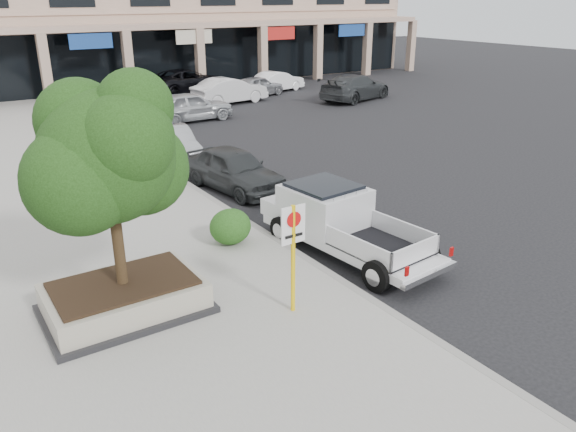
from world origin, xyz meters
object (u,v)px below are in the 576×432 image
object	(u,v)px
lot_car_a	(190,106)
lot_car_d	(186,81)
curb_car_d	(87,97)
curb_car_c	(130,116)
lot_car_f	(277,81)
lot_car_c	(355,87)
pickup_truck	(349,224)
curb_car_b	(173,144)
planter	(125,297)
lot_car_b	(230,90)
no_parking_sign	(293,244)
lot_car_e	(257,86)
planter_tree	(112,155)
curb_car_a	(234,169)

from	to	relation	value
lot_car_a	lot_car_d	xyz separation A→B (m)	(3.49, 8.43, 0.04)
curb_car_d	lot_car_a	bearing A→B (deg)	-55.94
curb_car_c	lot_car_f	xyz separation A→B (m)	(12.45, 6.18, -0.02)
curb_car_c	lot_car_c	bearing A→B (deg)	0.42
pickup_truck	curb_car_b	xyz separation A→B (m)	(-0.29, 10.67, -0.15)
planter	lot_car_b	xyz separation A→B (m)	(13.39, 20.63, 0.31)
lot_car_a	lot_car_b	xyz separation A→B (m)	(4.17, 3.44, 0.01)
lot_car_f	curb_car_d	bearing A→B (deg)	75.10
no_parking_sign	lot_car_a	world-z (taller)	no_parking_sign
lot_car_d	no_parking_sign	bearing A→B (deg)	143.87
curb_car_b	lot_car_e	bearing A→B (deg)	53.44
curb_car_b	lot_car_d	bearing A→B (deg)	70.84
pickup_truck	lot_car_f	world-z (taller)	pickup_truck
curb_car_c	lot_car_d	world-z (taller)	lot_car_d
pickup_truck	lot_car_e	world-z (taller)	pickup_truck
planter	curb_car_c	distance (m)	17.73
planter_tree	curb_car_d	xyz separation A→B (m)	(5.39, 23.08, -2.68)
planter	pickup_truck	bearing A→B (deg)	-1.55
curb_car_c	planter	bearing A→B (deg)	-110.93
lot_car_b	lot_car_e	bearing A→B (deg)	-72.01
curb_car_a	lot_car_d	world-z (taller)	lot_car_d
curb_car_d	lot_car_a	size ratio (longest dim) A/B	1.17
lot_car_b	lot_car_f	distance (m)	5.41
planter_tree	lot_car_e	xyz separation A→B (m)	(15.93, 21.70, -2.74)
lot_car_a	lot_car_d	world-z (taller)	lot_car_d
no_parking_sign	pickup_truck	distance (m)	3.41
lot_car_a	lot_car_d	size ratio (longest dim) A/B	0.77
no_parking_sign	lot_car_c	size ratio (longest dim) A/B	0.42
planter_tree	lot_car_f	distance (m)	29.25
curb_car_d	lot_car_c	world-z (taller)	lot_car_c
planter	lot_car_b	size ratio (longest dim) A/B	0.67
curb_car_a	curb_car_b	xyz separation A→B (m)	(-0.34, 4.49, -0.04)
no_parking_sign	lot_car_a	xyz separation A→B (m)	(6.34, 19.03, -0.86)
lot_car_e	lot_car_f	distance (m)	2.47
lot_car_a	lot_car_e	bearing A→B (deg)	-56.02
curb_car_c	lot_car_a	world-z (taller)	lot_car_a
planter_tree	curb_car_b	bearing A→B (deg)	62.86
no_parking_sign	lot_car_c	distance (m)	26.03
lot_car_d	lot_car_f	size ratio (longest dim) A/B	1.42
planter_tree	curb_car_c	size ratio (longest dim) A/B	0.83
pickup_truck	curb_car_a	size ratio (longest dim) A/B	1.25
curb_car_b	lot_car_c	bearing A→B (deg)	30.71
pickup_truck	lot_car_d	size ratio (longest dim) A/B	0.90
planter	lot_car_d	xyz separation A→B (m)	(12.71, 25.61, 0.34)
curb_car_c	lot_car_e	bearing A→B (deg)	24.91
curb_car_a	lot_car_f	xyz separation A→B (m)	(12.51, 16.90, -0.04)
no_parking_sign	lot_car_e	bearing A→B (deg)	60.93
planter	curb_car_a	world-z (taller)	curb_car_a
pickup_truck	curb_car_a	xyz separation A→B (m)	(0.05, 6.18, -0.11)
no_parking_sign	lot_car_f	distance (m)	29.18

